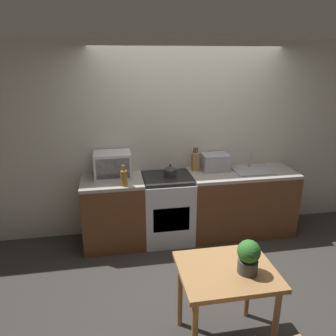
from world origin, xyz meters
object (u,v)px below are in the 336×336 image
(stove_range, at_px, (167,208))
(bottle, at_px, (124,178))
(toaster_oven, at_px, (215,162))
(dining_table, at_px, (226,281))
(kettle, at_px, (170,171))
(microwave, at_px, (113,165))

(stove_range, bearing_deg, bottle, -159.06)
(bottle, distance_m, toaster_oven, 1.31)
(bottle, relative_size, dining_table, 0.33)
(toaster_oven, bearing_deg, kettle, -167.59)
(stove_range, xyz_separation_m, toaster_oven, (0.69, 0.15, 0.56))
(microwave, relative_size, bottle, 1.82)
(stove_range, xyz_separation_m, kettle, (0.04, 0.01, 0.52))
(microwave, xyz_separation_m, toaster_oven, (1.38, 0.03, -0.05))
(kettle, bearing_deg, toaster_oven, 12.41)
(kettle, xyz_separation_m, toaster_oven, (0.65, 0.14, 0.04))
(bottle, distance_m, dining_table, 1.79)
(toaster_oven, height_order, dining_table, toaster_oven)
(kettle, relative_size, microwave, 0.35)
(kettle, xyz_separation_m, microwave, (-0.73, 0.11, 0.09))
(kettle, height_order, microwave, microwave)
(kettle, bearing_deg, dining_table, -85.88)
(bottle, bearing_deg, stove_range, 20.94)
(dining_table, bearing_deg, kettle, 94.12)
(stove_range, bearing_deg, toaster_oven, 12.19)
(stove_range, relative_size, kettle, 5.44)
(dining_table, bearing_deg, bottle, 114.80)
(microwave, height_order, toaster_oven, microwave)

